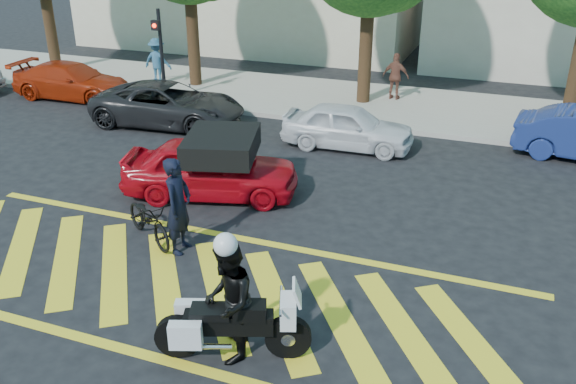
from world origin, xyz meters
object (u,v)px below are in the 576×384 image
(officer_bike, at_px, (178,206))
(parked_left, at_px, (72,81))
(red_convertible, at_px, (211,168))
(parked_mid_right, at_px, (348,126))
(bicycle, at_px, (149,219))
(police_motorcycle, at_px, (230,325))
(parked_mid_left, at_px, (168,104))
(officer_moto, at_px, (228,302))

(officer_bike, relative_size, parked_left, 0.45)
(officer_bike, relative_size, red_convertible, 0.48)
(officer_bike, distance_m, red_convertible, 2.60)
(officer_bike, bearing_deg, parked_mid_right, -15.49)
(red_convertible, height_order, parked_mid_right, red_convertible)
(red_convertible, relative_size, parked_left, 0.94)
(bicycle, bearing_deg, red_convertible, 28.75)
(police_motorcycle, bearing_deg, parked_mid_right, 74.81)
(officer_bike, distance_m, parked_left, 12.17)
(red_convertible, height_order, parked_mid_left, red_convertible)
(red_convertible, xyz_separation_m, parked_left, (-8.43, 5.62, -0.06))
(officer_moto, relative_size, red_convertible, 0.47)
(police_motorcycle, distance_m, parked_mid_right, 9.28)
(officer_bike, bearing_deg, parked_mid_left, 29.37)
(parked_mid_right, bearing_deg, red_convertible, 151.34)
(red_convertible, height_order, parked_left, red_convertible)
(officer_bike, height_order, parked_left, officer_bike)
(officer_bike, height_order, parked_mid_right, officer_bike)
(police_motorcycle, distance_m, parked_left, 15.55)
(bicycle, relative_size, parked_mid_left, 0.38)
(police_motorcycle, xyz_separation_m, red_convertible, (-2.91, 5.03, 0.13))
(officer_moto, bearing_deg, parked_mid_left, -164.82)
(police_motorcycle, distance_m, red_convertible, 5.81)
(bicycle, bearing_deg, police_motorcycle, -97.76)
(police_motorcycle, relative_size, red_convertible, 0.55)
(officer_bike, bearing_deg, officer_moto, -140.79)
(red_convertible, xyz_separation_m, parked_mid_right, (2.11, 4.22, -0.06))
(police_motorcycle, xyz_separation_m, parked_mid_right, (-0.81, 9.24, 0.07))
(police_motorcycle, xyz_separation_m, parked_left, (-11.34, 10.64, 0.07))
(officer_bike, xyz_separation_m, parked_mid_left, (-4.28, 6.73, -0.31))
(police_motorcycle, bearing_deg, parked_left, 116.63)
(officer_bike, xyz_separation_m, officer_moto, (2.27, -2.50, -0.01))
(police_motorcycle, height_order, officer_moto, officer_moto)
(bicycle, height_order, police_motorcycle, police_motorcycle)
(officer_bike, relative_size, parked_mid_right, 0.53)
(officer_bike, distance_m, officer_moto, 3.38)
(officer_bike, bearing_deg, parked_left, 44.99)
(parked_left, xyz_separation_m, parked_mid_right, (10.53, -1.40, 0.00))
(officer_moto, xyz_separation_m, parked_left, (-11.32, 10.63, -0.33))
(parked_left, distance_m, parked_mid_left, 4.97)
(officer_bike, distance_m, police_motorcycle, 3.42)
(bicycle, distance_m, parked_left, 11.50)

